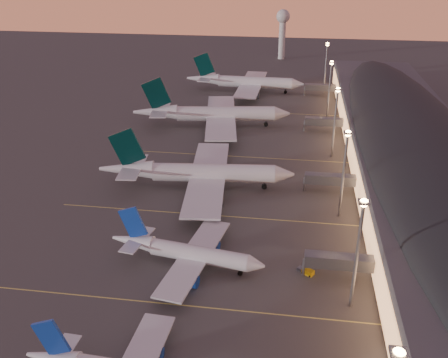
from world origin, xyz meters
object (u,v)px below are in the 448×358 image
airliner_wide_mid (212,114)px  baggage_tug_c (306,271)px  radar_tower (283,26)px  airliner_wide_far (245,82)px  airliner_narrow_north (186,252)px  airliner_wide_near (197,173)px

airliner_wide_mid → baggage_tug_c: airliner_wide_mid is taller
baggage_tug_c → radar_tower: bearing=126.9°
airliner_wide_far → radar_tower: radar_tower is taller
airliner_wide_mid → radar_tower: size_ratio=2.05×
airliner_narrow_north → airliner_wide_far: (-3.53, 160.68, 1.55)m
airliner_narrow_north → airliner_wide_near: (-5.84, 42.53, 1.50)m
airliner_narrow_north → airliner_wide_near: size_ratio=0.63×
airliner_wide_far → radar_tower: 92.41m
airliner_narrow_north → airliner_wide_mid: airliner_wide_mid is taller
airliner_wide_near → airliner_wide_mid: 60.14m
airliner_wide_mid → airliner_wide_near: bearing=-93.5°
airliner_narrow_north → radar_tower: bearing=96.5°
radar_tower → airliner_wide_near: bearing=-94.9°
airliner_wide_near → airliner_wide_mid: size_ratio=0.93×
airliner_wide_far → baggage_tug_c: bearing=-77.0°
airliner_narrow_north → airliner_wide_mid: size_ratio=0.59×
airliner_narrow_north → airliner_wide_mid: 103.05m
airliner_wide_far → radar_tower: (15.47, 89.56, 16.72)m
airliner_wide_near → baggage_tug_c: 54.23m
airliner_wide_near → radar_tower: bearing=79.4°
airliner_wide_far → radar_tower: bearing=81.8°
baggage_tug_c → airliner_wide_mid: bearing=144.5°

